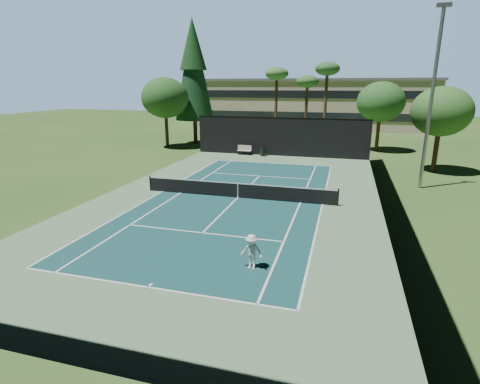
# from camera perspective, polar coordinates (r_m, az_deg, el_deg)

# --- Properties ---
(ground) EXTENTS (160.00, 160.00, 0.00)m
(ground) POSITION_cam_1_polar(r_m,az_deg,el_deg) (24.71, -0.34, -0.89)
(ground) COLOR #31531F
(ground) RESTS_ON ground
(apron_slab) EXTENTS (18.00, 32.00, 0.01)m
(apron_slab) POSITION_cam_1_polar(r_m,az_deg,el_deg) (24.71, -0.34, -0.88)
(apron_slab) COLOR #5D825B
(apron_slab) RESTS_ON ground
(court_surface) EXTENTS (10.97, 23.77, 0.01)m
(court_surface) POSITION_cam_1_polar(r_m,az_deg,el_deg) (24.71, -0.34, -0.87)
(court_surface) COLOR #164647
(court_surface) RESTS_ON ground
(court_lines) EXTENTS (11.07, 23.87, 0.01)m
(court_lines) POSITION_cam_1_polar(r_m,az_deg,el_deg) (24.71, -0.34, -0.85)
(court_lines) COLOR white
(court_lines) RESTS_ON ground
(tennis_net) EXTENTS (12.90, 0.10, 1.10)m
(tennis_net) POSITION_cam_1_polar(r_m,az_deg,el_deg) (24.56, -0.34, 0.35)
(tennis_net) COLOR black
(tennis_net) RESTS_ON ground
(fence) EXTENTS (18.04, 32.05, 4.03)m
(fence) POSITION_cam_1_polar(r_m,az_deg,el_deg) (24.27, -0.31, 3.69)
(fence) COLOR black
(fence) RESTS_ON ground
(player) EXTENTS (1.01, 0.66, 1.46)m
(player) POSITION_cam_1_polar(r_m,az_deg,el_deg) (15.18, 1.79, -9.06)
(player) COLOR silver
(player) RESTS_ON ground
(tennis_ball_a) EXTENTS (0.07, 0.07, 0.07)m
(tennis_ball_a) POSITION_cam_1_polar(r_m,az_deg,el_deg) (17.79, -25.24, -9.26)
(tennis_ball_a) COLOR #C7E834
(tennis_ball_a) RESTS_ON ground
(tennis_ball_b) EXTENTS (0.07, 0.07, 0.07)m
(tennis_ball_b) POSITION_cam_1_polar(r_m,az_deg,el_deg) (25.57, 0.35, -0.24)
(tennis_ball_b) COLOR #D7E834
(tennis_ball_b) RESTS_ON ground
(tennis_ball_c) EXTENTS (0.07, 0.07, 0.07)m
(tennis_ball_c) POSITION_cam_1_polar(r_m,az_deg,el_deg) (27.18, 1.96, 0.73)
(tennis_ball_c) COLOR #DFEF36
(tennis_ball_c) RESTS_ON ground
(tennis_ball_d) EXTENTS (0.07, 0.07, 0.07)m
(tennis_ball_d) POSITION_cam_1_polar(r_m,az_deg,el_deg) (27.90, -6.69, 1.04)
(tennis_ball_d) COLOR #B0CA2D
(tennis_ball_d) RESTS_ON ground
(park_bench) EXTENTS (1.50, 0.45, 1.02)m
(park_bench) POSITION_cam_1_polar(r_m,az_deg,el_deg) (40.29, 0.67, 6.47)
(park_bench) COLOR beige
(park_bench) RESTS_ON ground
(trash_bin) EXTENTS (0.56, 0.56, 0.95)m
(trash_bin) POSITION_cam_1_polar(r_m,az_deg,el_deg) (39.51, 3.47, 6.16)
(trash_bin) COLOR black
(trash_bin) RESTS_ON ground
(pine_tree) EXTENTS (4.80, 4.80, 15.00)m
(pine_tree) POSITION_cam_1_polar(r_m,az_deg,el_deg) (48.49, -7.14, 18.63)
(pine_tree) COLOR #3F2B1B
(pine_tree) RESTS_ON ground
(palm_a) EXTENTS (2.80, 2.80, 9.32)m
(palm_a) POSITION_cam_1_polar(r_m,az_deg,el_deg) (47.52, 5.63, 17.09)
(palm_a) COLOR #492E1F
(palm_a) RESTS_ON ground
(palm_b) EXTENTS (2.80, 2.80, 8.42)m
(palm_b) POSITION_cam_1_polar(r_m,az_deg,el_deg) (48.99, 10.23, 15.91)
(palm_b) COLOR #402B1B
(palm_b) RESTS_ON ground
(palm_c) EXTENTS (2.80, 2.80, 9.77)m
(palm_c) POSITION_cam_1_polar(r_m,az_deg,el_deg) (45.83, 13.16, 17.33)
(palm_c) COLOR #49351F
(palm_c) RESTS_ON ground
(decid_tree_a) EXTENTS (5.12, 5.12, 7.62)m
(decid_tree_a) POSITION_cam_1_polar(r_m,az_deg,el_deg) (44.89, 20.67, 12.71)
(decid_tree_a) COLOR #4D3021
(decid_tree_a) RESTS_ON ground
(decid_tree_b) EXTENTS (4.80, 4.80, 7.14)m
(decid_tree_b) POSITION_cam_1_polar(r_m,az_deg,el_deg) (35.57, 28.33, 10.72)
(decid_tree_b) COLOR #4C2F20
(decid_tree_b) RESTS_ON ground
(decid_tree_c) EXTENTS (5.44, 5.44, 8.09)m
(decid_tree_c) POSITION_cam_1_polar(r_m,az_deg,el_deg) (45.65, -11.35, 13.87)
(decid_tree_c) COLOR #44311D
(decid_tree_c) RESTS_ON ground
(campus_building) EXTENTS (40.50, 12.50, 8.30)m
(campus_building) POSITION_cam_1_polar(r_m,az_deg,el_deg) (69.09, 10.59, 13.20)
(campus_building) COLOR #B6A48D
(campus_building) RESTS_ON ground
(light_pole) EXTENTS (0.90, 0.25, 12.22)m
(light_pole) POSITION_cam_1_polar(r_m,az_deg,el_deg) (29.25, 27.20, 12.87)
(light_pole) COLOR #95989D
(light_pole) RESTS_ON ground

